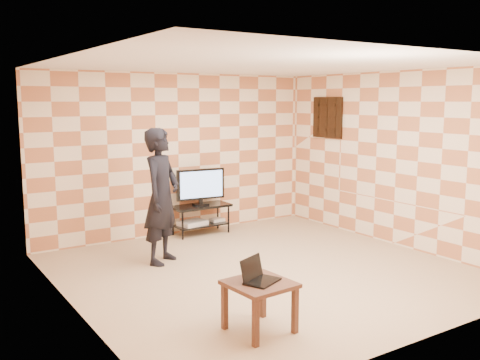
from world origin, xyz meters
name	(u,v)px	position (x,y,z in m)	size (l,w,h in m)	color
floor	(265,271)	(0.00, 0.00, 0.00)	(5.00, 5.00, 0.00)	tan
wall_back	(178,154)	(0.00, 2.50, 1.35)	(5.00, 0.02, 2.70)	beige
wall_front	(426,200)	(0.00, -2.50, 1.35)	(5.00, 0.02, 2.70)	beige
wall_left	(71,187)	(-2.50, 0.00, 1.35)	(0.02, 5.00, 2.70)	beige
wall_right	(396,159)	(2.50, 0.00, 1.35)	(0.02, 5.00, 2.70)	beige
ceiling	(266,64)	(0.00, 0.00, 2.70)	(5.00, 5.00, 0.02)	white
wall_art	(328,117)	(2.47, 1.55, 1.95)	(0.04, 0.72, 0.72)	black
tv_stand	(201,213)	(0.26, 2.21, 0.37)	(1.00, 0.45, 0.50)	black
tv	(201,185)	(0.26, 2.21, 0.84)	(0.85, 0.19, 0.61)	black
dvd_player	(193,223)	(0.10, 2.21, 0.21)	(0.45, 0.32, 0.07)	#BBBBBD
game_console	(217,220)	(0.59, 2.23, 0.20)	(0.23, 0.17, 0.05)	silver
side_table	(260,291)	(-1.14, -1.49, 0.41)	(0.63, 0.63, 0.50)	#351D14
laptop	(258,276)	(-1.14, -1.47, 0.55)	(0.43, 0.39, 0.23)	black
person	(162,196)	(-0.97, 1.10, 0.94)	(0.69, 0.45, 1.88)	black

